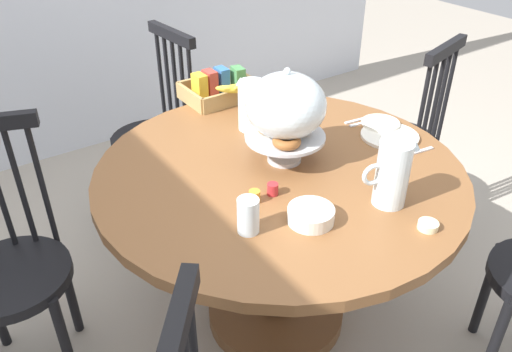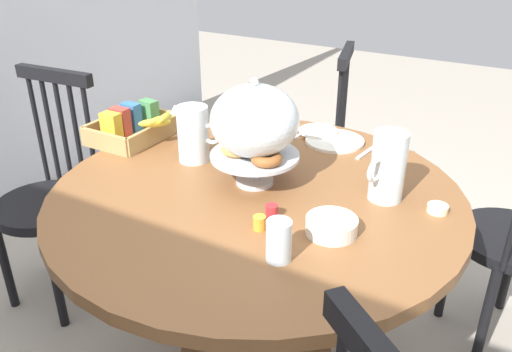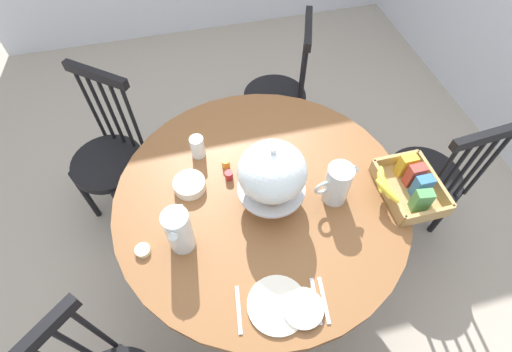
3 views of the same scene
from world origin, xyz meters
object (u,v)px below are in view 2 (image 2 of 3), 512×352
Objects in this scene: china_plate_large at (335,141)px; cereal_bowl at (332,226)px; windsor_chair_host_seat at (50,203)px; orange_juice_pitcher at (194,136)px; windsor_chair_far_side at (310,155)px; china_plate_small at (318,131)px; pastry_stand_with_dome at (255,125)px; milk_pitcher at (388,169)px; cereal_basket at (134,126)px; dining_table at (256,243)px; drinking_glass at (279,241)px; butter_dish at (438,208)px.

cereal_bowl reaches higher than china_plate_large.
orange_juice_pitcher is (0.14, -0.64, 0.38)m from windsor_chair_host_seat.
windsor_chair_far_side is 1.20m from windsor_chair_host_seat.
china_plate_small is (0.42, -0.28, -0.07)m from orange_juice_pitcher.
cereal_bowl is (-0.15, -0.32, -0.18)m from pastry_stand_with_dome.
cereal_bowl is at bearing 166.02° from milk_pitcher.
windsor_chair_host_seat is 0.50m from cereal_basket.
pastry_stand_with_dome is 2.46× the size of cereal_bowl.
china_plate_small is (0.51, 0.02, 0.21)m from dining_table.
cereal_bowl is at bearing -153.16° from windsor_chair_far_side.
drinking_glass reaches higher than china_plate_large.
windsor_chair_host_seat is 1.28m from cereal_bowl.
drinking_glass is (-0.38, -0.53, -0.03)m from orange_juice_pitcher.
windsor_chair_host_seat is at bearing 120.29° from cereal_basket.
china_plate_small and butter_dish have the same top height.
windsor_chair_far_side is at bearing 37.26° from milk_pitcher.
dining_table is 8.56× the size of china_plate_small.
milk_pitcher is at bearing -84.73° from orange_juice_pitcher.
orange_juice_pitcher reaches higher than cereal_bowl.
china_plate_large is 3.67× the size of butter_dish.
butter_dish is (-0.77, -0.74, 0.30)m from windsor_chair_far_side.
drinking_glass is (-0.24, -1.17, 0.34)m from windsor_chair_host_seat.
drinking_glass reaches higher than butter_dish.
windsor_chair_host_seat is 2.83× the size of pastry_stand_with_dome.
china_plate_small is at bearing -33.48° from orange_juice_pitcher.
pastry_stand_with_dome reaches higher than china_plate_large.
windsor_chair_far_side is 0.93m from cereal_basket.
china_plate_large is 1.57× the size of cereal_bowl.
drinking_glass is at bearing -101.41° from windsor_chair_host_seat.
cereal_basket reaches higher than dining_table.
windsor_chair_host_seat is at bearing 121.38° from china_plate_small.
china_plate_small is at bearing 17.14° from drinking_glass.
butter_dish is at bearing -74.08° from dining_table.
pastry_stand_with_dome reaches higher than milk_pitcher.
orange_juice_pitcher is 0.62× the size of cereal_basket.
milk_pitcher is 1.52× the size of cereal_bowl.
dining_table is 6.60× the size of orange_juice_pitcher.
cereal_bowl is (-0.20, -0.59, -0.07)m from orange_juice_pitcher.
windsor_chair_far_side reaches higher than cereal_bowl.
windsor_chair_far_side is 0.54m from china_plate_small.
windsor_chair_far_side reaches higher than drinking_glass.
windsor_chair_host_seat is at bearing 78.59° from drinking_glass.
china_plate_large is 0.09m from china_plate_small.
windsor_chair_host_seat is 3.09× the size of cereal_basket.
dining_table is 9.17× the size of cereal_bowl.
butter_dish is (0.11, -0.55, -0.19)m from pastry_stand_with_dome.
windsor_chair_far_side is at bearing 12.49° from pastry_stand_with_dome.
butter_dish is at bearing -136.03° from windsor_chair_far_side.
dining_table is 5.84× the size of china_plate_large.
dining_table is at bearing 105.92° from butter_dish.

